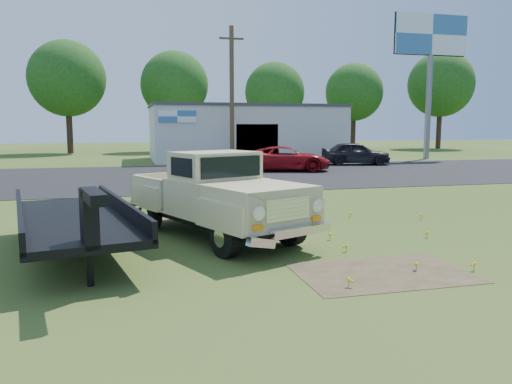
% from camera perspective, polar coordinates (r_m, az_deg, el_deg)
% --- Properties ---
extents(ground, '(140.00, 140.00, 0.00)m').
position_cam_1_polar(ground, '(11.33, 0.11, -5.54)').
color(ground, '#304F19').
rests_on(ground, ground).
extents(asphalt_lot, '(90.00, 14.00, 0.02)m').
position_cam_1_polar(asphalt_lot, '(25.96, -8.24, 1.80)').
color(asphalt_lot, black).
rests_on(asphalt_lot, ground).
extents(dirt_patch_a, '(3.00, 2.00, 0.01)m').
position_cam_1_polar(dirt_patch_a, '(9.16, 14.22, -8.96)').
color(dirt_patch_a, '#463A25').
rests_on(dirt_patch_a, ground).
extents(dirt_patch_b, '(2.20, 1.60, 0.01)m').
position_cam_1_polar(dirt_patch_b, '(14.44, -11.15, -2.84)').
color(dirt_patch_b, '#463A25').
rests_on(dirt_patch_b, ground).
extents(commercial_building, '(14.20, 8.20, 4.15)m').
position_cam_1_polar(commercial_building, '(38.69, -1.34, 6.86)').
color(commercial_building, silver).
rests_on(commercial_building, ground).
extents(billboard, '(6.10, 0.45, 11.05)m').
position_cam_1_polar(billboard, '(41.95, 19.33, 15.32)').
color(billboard, slate).
rests_on(billboard, ground).
extents(utility_pole_mid, '(1.60, 0.30, 9.00)m').
position_cam_1_polar(utility_pole_mid, '(33.44, -2.78, 11.03)').
color(utility_pole_mid, '#453420').
rests_on(utility_pole_mid, ground).
extents(treeline_c, '(7.04, 7.04, 10.47)m').
position_cam_1_polar(treeline_c, '(50.64, -20.78, 12.02)').
color(treeline_c, '#362218').
rests_on(treeline_c, ground).
extents(treeline_d, '(6.72, 6.72, 10.00)m').
position_cam_1_polar(treeline_d, '(51.57, -9.29, 11.96)').
color(treeline_d, '#362218').
rests_on(treeline_d, ground).
extents(treeline_e, '(6.08, 6.08, 9.04)m').
position_cam_1_polar(treeline_e, '(51.95, 2.16, 11.32)').
color(treeline_e, '#362218').
rests_on(treeline_e, ground).
extents(treeline_f, '(6.40, 6.40, 9.52)m').
position_cam_1_polar(treeline_f, '(57.89, 11.14, 11.11)').
color(treeline_f, '#362218').
rests_on(treeline_f, ground).
extents(treeline_g, '(7.36, 7.36, 10.95)m').
position_cam_1_polar(treeline_g, '(61.64, 20.38, 11.44)').
color(treeline_g, '#362218').
rests_on(treeline_g, ground).
extents(vintage_pickup_truck, '(4.11, 5.90, 2.00)m').
position_cam_1_polar(vintage_pickup_truck, '(11.54, -4.69, -0.29)').
color(vintage_pickup_truck, tan).
rests_on(vintage_pickup_truck, ground).
extents(flatbed_trailer, '(3.18, 6.33, 1.65)m').
position_cam_1_polar(flatbed_trailer, '(10.66, -20.19, -2.32)').
color(flatbed_trailer, black).
rests_on(flatbed_trailer, ground).
extents(red_pickup, '(5.47, 3.56, 1.40)m').
position_cam_1_polar(red_pickup, '(28.61, 3.48, 3.79)').
color(red_pickup, maroon).
rests_on(red_pickup, ground).
extents(dark_sedan, '(4.80, 2.83, 1.53)m').
position_cam_1_polar(dark_sedan, '(33.82, 11.30, 4.35)').
color(dark_sedan, black).
rests_on(dark_sedan, ground).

